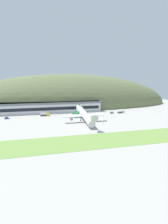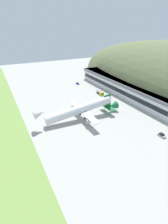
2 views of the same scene
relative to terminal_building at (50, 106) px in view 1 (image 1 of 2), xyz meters
The scene contains 11 objects.
ground_plane 49.82m from the terminal_building, 73.53° to the right, with size 340.50×340.50×0.00m, color #ADAAA3.
grass_strip_foreground 89.17m from the terminal_building, 80.93° to the right, with size 306.45×22.90×0.08m, color #759947.
hill_backdrop 45.54m from the terminal_building, 58.02° to the left, with size 260.73×83.43×75.86m, color #667047.
terminal_building is the anchor object (origin of this frame).
cargo_airplane 52.21m from the terminal_building, 64.67° to the right, with size 32.61×50.49×11.19m.
service_car_0 59.87m from the terminal_building, 20.65° to the right, with size 3.85×2.02×1.55m.
service_car_1 42.47m from the terminal_building, 149.54° to the right, with size 3.69×1.90×1.47m.
fuel_truck 18.51m from the terminal_building, 108.80° to the right, with size 8.01×2.78×3.10m.
box_truck 68.71m from the terminal_building, 17.77° to the right, with size 6.67×2.30×3.03m.
traffic_cone_0 38.44m from the terminal_building, 135.16° to the right, with size 0.52×0.52×0.58m.
traffic_cone_1 32.87m from the terminal_building, 58.67° to the right, with size 0.52×0.52×0.58m.
Camera 1 is at (-23.21, -123.87, 31.99)m, focal length 28.00 mm.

